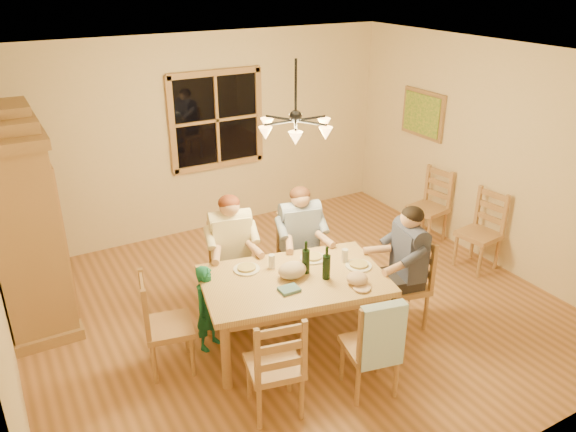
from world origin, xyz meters
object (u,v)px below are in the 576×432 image
adult_woman (231,239)px  wine_bottle_b (327,263)px  chair_near_left (275,381)px  adult_slate_man (408,252)px  dining_table (294,287)px  chair_spare_back (426,219)px  chair_near_right (369,360)px  chair_end_right (403,298)px  chair_far_left (233,284)px  wine_bottle_a (306,257)px  chandelier (296,126)px  armoire (24,226)px  chair_end_left (170,340)px  adult_plaid_man (300,230)px  child (208,308)px  chair_spare_front (477,245)px  chair_far_right (300,273)px

adult_woman → wine_bottle_b: bearing=128.1°
chair_near_left → adult_slate_man: size_ratio=1.13×
dining_table → chair_spare_back: (2.75, 1.14, -0.35)m
chair_near_right → chair_end_right: (0.92, 0.64, 0.00)m
adult_woman → wine_bottle_b: adult_woman is taller
chair_far_left → wine_bottle_a: (0.40, -0.86, 0.62)m
chandelier → chair_spare_back: 3.09m
chair_end_right → chair_spare_back: size_ratio=1.00×
dining_table → chair_near_left: chair_near_left is taller
chair_end_right → armoire: bearing=70.2°
chandelier → chair_spare_back: bearing=14.7°
chair_end_right → chair_end_left: bearing=90.0°
armoire → dining_table: size_ratio=1.21×
adult_plaid_man → adult_slate_man: same height
adult_plaid_man → chair_far_left: bearing=0.0°
child → chair_spare_front: bearing=-31.3°
chandelier → chair_far_right: bearing=49.1°
chair_near_right → chair_far_left: bearing=117.9°
chair_spare_back → adult_plaid_man: bearing=91.2°
chair_near_right → wine_bottle_a: wine_bottle_a is taller
chandelier → chair_far_right: size_ratio=0.78×
chair_near_left → chair_end_left: (-0.58, 0.96, 0.00)m
chandelier → adult_plaid_man: 1.27m
dining_table → chair_near_right: 0.99m
chandelier → chair_spare_front: 3.04m
chair_far_right → chair_end_left: size_ratio=1.00×
chair_near_right → adult_slate_man: adult_slate_man is taller
chair_far_right → chair_end_left: 1.74m
adult_slate_man → wine_bottle_b: (-0.91, 0.09, 0.08)m
chandelier → adult_woman: bearing=144.6°
armoire → chair_near_right: armoire is taller
chair_end_left → child: (0.43, 0.13, 0.14)m
wine_bottle_b → chair_spare_back: size_ratio=0.33×
chair_far_right → chair_end_right: bearing=136.6°
armoire → adult_slate_man: size_ratio=2.63×
wine_bottle_a → adult_plaid_man: bearing=63.4°
adult_plaid_man → child: bearing=27.9°
adult_slate_man → chair_spare_back: 2.17m
armoire → adult_woman: size_ratio=2.63×
chair_end_right → adult_slate_man: (0.00, 0.00, 0.54)m
wine_bottle_a → child: wine_bottle_a is taller
adult_plaid_man → chair_spare_back: 2.35m
chair_far_right → wine_bottle_b: 1.11m
chair_far_left → adult_slate_man: (1.43, -1.14, 0.54)m
wine_bottle_b → chair_spare_front: size_ratio=0.33×
adult_woman → chair_spare_front: 3.12m
chair_end_left → chair_far_left: bearing=136.7°
chair_far_left → chair_end_left: size_ratio=1.00×
chair_end_left → chair_far_right: bearing=118.0°
chair_near_right → wine_bottle_a: size_ratio=3.00×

